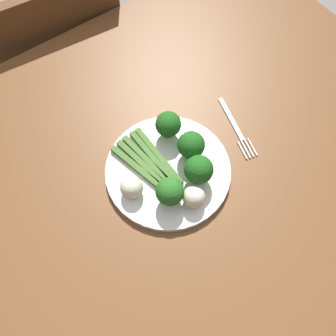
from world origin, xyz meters
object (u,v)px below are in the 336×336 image
(dining_table, at_px, (192,185))
(broccoli_front_left, at_px, (170,192))
(broccoli_back, at_px, (199,170))
(fork, at_px, (236,128))
(chair, at_px, (63,70))
(asparagus_bundle, at_px, (149,163))
(broccoli_back_right, at_px, (168,125))
(plate, at_px, (168,171))
(broccoli_right, at_px, (191,145))
(cauliflower_mid, at_px, (132,187))
(cauliflower_front, at_px, (194,197))

(dining_table, relative_size, broccoli_front_left, 16.96)
(broccoli_back, height_order, fork, broccoli_back)
(chair, bearing_deg, asparagus_bundle, 92.42)
(chair, relative_size, broccoli_back, 12.29)
(broccoli_back, distance_m, broccoli_back_right, 0.12)
(dining_table, relative_size, plate, 4.42)
(dining_table, height_order, plate, plate)
(broccoli_back_right, relative_size, fork, 0.41)
(broccoli_right, bearing_deg, broccoli_back_right, -83.38)
(broccoli_back_right, xyz_separation_m, broccoli_right, (-0.01, 0.07, 0.00))
(cauliflower_mid, bearing_deg, broccoli_right, 179.85)
(chair, xyz_separation_m, broccoli_back_right, (-0.04, 0.55, 0.32))
(broccoli_back_right, distance_m, broccoli_right, 0.07)
(chair, xyz_separation_m, broccoli_front_left, (0.05, 0.67, 0.32))
(dining_table, height_order, cauliflower_mid, cauliflower_mid)
(fork, bearing_deg, broccoli_back_right, -101.47)
(cauliflower_front, bearing_deg, broccoli_back_right, -108.20)
(asparagus_bundle, bearing_deg, broccoli_front_left, 166.82)
(dining_table, bearing_deg, asparagus_bundle, -31.52)
(broccoli_back, bearing_deg, cauliflower_mid, -23.44)
(cauliflower_front, bearing_deg, broccoli_back, -137.14)
(broccoli_right, bearing_deg, dining_table, 90.97)
(asparagus_bundle, distance_m, cauliflower_front, 0.12)
(chair, distance_m, fork, 0.70)
(plate, bearing_deg, broccoli_right, -179.68)
(dining_table, relative_size, cauliflower_mid, 25.47)
(cauliflower_mid, bearing_deg, broccoli_back, 156.56)
(broccoli_back, xyz_separation_m, broccoli_front_left, (0.07, 0.00, -0.00))
(cauliflower_front, relative_size, cauliflower_mid, 0.99)
(chair, height_order, broccoli_back, chair)
(dining_table, xyz_separation_m, asparagus_bundle, (0.08, -0.05, 0.13))
(broccoli_back, distance_m, broccoli_front_left, 0.07)
(broccoli_back_right, relative_size, cauliflower_front, 1.50)
(plate, xyz_separation_m, broccoli_back, (-0.04, 0.05, 0.05))
(dining_table, relative_size, cauliflower_front, 25.76)
(broccoli_back_right, distance_m, cauliflower_front, 0.16)
(asparagus_bundle, distance_m, broccoli_right, 0.09)
(broccoli_back, bearing_deg, broccoli_front_left, 2.85)
(plate, distance_m, cauliflower_front, 0.09)
(chair, xyz_separation_m, broccoli_back, (-0.02, 0.67, 0.32))
(broccoli_back_right, xyz_separation_m, cauliflower_mid, (0.14, 0.07, -0.02))
(broccoli_back_right, bearing_deg, dining_table, 95.44)
(chair, height_order, broccoli_front_left, chair)
(plate, height_order, broccoli_back_right, broccoli_back_right)
(plate, bearing_deg, cauliflower_mid, -0.46)
(chair, relative_size, cauliflower_mid, 19.27)
(broccoli_front_left, bearing_deg, cauliflower_front, 139.20)
(broccoli_back, bearing_deg, dining_table, -122.39)
(asparagus_bundle, relative_size, cauliflower_front, 3.65)
(broccoli_back, height_order, broccoli_front_left, broccoli_back)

